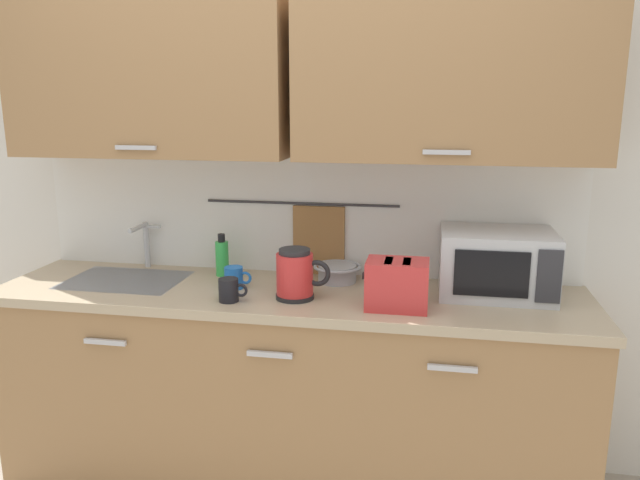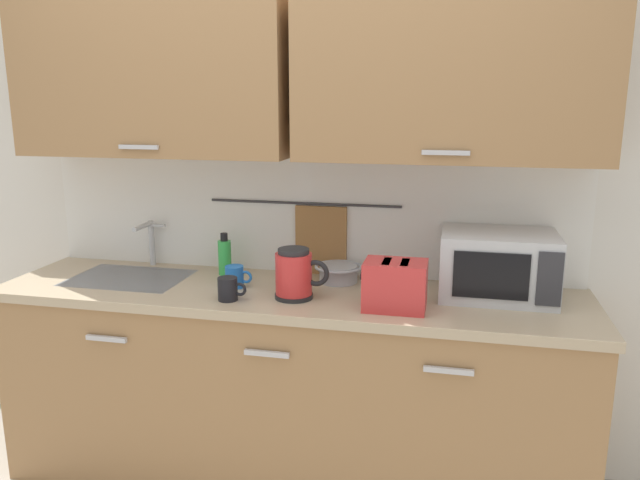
% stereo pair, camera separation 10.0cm
% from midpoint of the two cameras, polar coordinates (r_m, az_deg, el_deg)
% --- Properties ---
extents(counter_unit, '(2.53, 0.64, 0.90)m').
position_cam_midpoint_polar(counter_unit, '(2.80, -4.14, -13.38)').
color(counter_unit, '#997047').
rests_on(counter_unit, ground).
extents(back_wall_assembly, '(3.70, 0.41, 2.50)m').
position_cam_midpoint_polar(back_wall_assembly, '(2.74, -3.07, 9.29)').
color(back_wall_assembly, silver).
rests_on(back_wall_assembly, ground).
extents(sink_faucet, '(0.09, 0.17, 0.22)m').
position_cam_midpoint_polar(sink_faucet, '(3.07, -16.92, 0.10)').
color(sink_faucet, '#B2B5BA').
rests_on(sink_faucet, counter_unit).
extents(microwave, '(0.46, 0.35, 0.27)m').
position_cam_midpoint_polar(microwave, '(2.63, 15.06, -2.09)').
color(microwave, silver).
rests_on(microwave, counter_unit).
extents(electric_kettle, '(0.23, 0.16, 0.21)m').
position_cam_midpoint_polar(electric_kettle, '(2.50, -3.41, -3.23)').
color(electric_kettle, black).
rests_on(electric_kettle, counter_unit).
extents(dish_soap_bottle, '(0.06, 0.06, 0.20)m').
position_cam_midpoint_polar(dish_soap_bottle, '(2.87, -10.08, -1.60)').
color(dish_soap_bottle, green).
rests_on(dish_soap_bottle, counter_unit).
extents(mug_near_sink, '(0.12, 0.08, 0.09)m').
position_cam_midpoint_polar(mug_near_sink, '(2.51, -9.58, -4.62)').
color(mug_near_sink, black).
rests_on(mug_near_sink, counter_unit).
extents(mixing_bowl, '(0.21, 0.21, 0.08)m').
position_cam_midpoint_polar(mixing_bowl, '(2.74, 0.58, -2.99)').
color(mixing_bowl, '#A5ADB7').
rests_on(mixing_bowl, counter_unit).
extents(toaster, '(0.26, 0.17, 0.19)m').
position_cam_midpoint_polar(toaster, '(2.40, 6.00, -4.12)').
color(toaster, red).
rests_on(toaster, counter_unit).
extents(mug_by_kettle, '(0.12, 0.08, 0.09)m').
position_cam_midpoint_polar(mug_by_kettle, '(2.67, -9.04, -3.49)').
color(mug_by_kettle, blue).
rests_on(mug_by_kettle, counter_unit).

